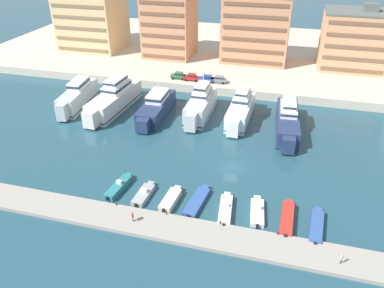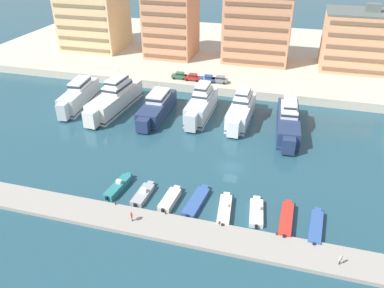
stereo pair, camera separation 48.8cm
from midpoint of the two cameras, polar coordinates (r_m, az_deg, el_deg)
The scene contains 31 objects.
ground_plane at distance 68.33m, azimuth 6.15°, elevation -3.53°, with size 400.00×400.00×0.00m, color #234C5B.
quay_promenade at distance 128.29m, azimuth 11.56°, elevation 13.18°, with size 180.00×70.00×2.16m, color beige.
pier_dock at distance 54.09m, azimuth 2.64°, elevation -13.78°, with size 120.00×5.27×0.63m, color #9E998E.
yacht_silver_far_left at distance 94.18m, azimuth -16.73°, elevation 7.04°, with size 5.49×18.30×7.85m.
yacht_ivory_left at distance 90.23m, azimuth -11.50°, elevation 6.83°, with size 6.31×22.03×9.01m.
yacht_navy_mid_left at distance 86.07m, azimuth -5.24°, elevation 5.65°, with size 5.12×18.83×6.84m.
yacht_silver_center_left at distance 84.98m, azimuth 1.57°, elevation 5.97°, with size 4.58×17.40×9.13m.
yacht_white_center at distance 83.75m, azimuth 7.66°, elevation 5.17°, with size 4.82×17.60×8.69m.
yacht_navy_center_right at distance 81.42m, azimuth 14.60°, elevation 3.45°, with size 5.58×20.75×8.03m.
motorboat_teal_far_left at distance 63.44m, azimuth -10.94°, elevation -6.37°, with size 2.39×7.33×1.64m.
motorboat_grey_left at distance 61.38m, azimuth -7.22°, elevation -7.56°, with size 2.21×6.51×1.41m.
motorboat_cream_mid_left at distance 59.77m, azimuth -3.11°, elevation -8.42°, with size 2.32×6.42×1.07m.
motorboat_blue_center_left at distance 59.53m, azimuth 0.92°, elevation -8.74°, with size 2.88×8.33×0.85m.
motorboat_cream_center at distance 58.16m, azimuth 5.24°, elevation -9.92°, with size 2.54×7.81×1.25m.
motorboat_white_center_right at distance 58.48m, azimuth 10.02°, elevation -10.15°, with size 2.63×7.12×1.30m.
motorboat_red_mid_right at distance 57.97m, azimuth 14.39°, elevation -11.03°, with size 1.95×8.27×1.03m.
motorboat_blue_right at distance 58.01m, azimuth 18.57°, elevation -11.88°, with size 2.30×8.10×0.89m.
car_green_far_left at distance 101.68m, azimuth -1.76°, elevation 10.43°, with size 4.17×2.06×1.80m.
car_red_left at distance 100.45m, azimuth 0.23°, elevation 10.18°, with size 4.13×1.99×1.80m.
car_blue_mid_left at distance 99.57m, azimuth 2.57°, elevation 9.96°, with size 4.11×1.93×1.80m.
car_grey_center_left at distance 99.13m, azimuth 4.41°, elevation 9.81°, with size 4.11×1.93×1.80m.
apartment_block_far_left at distance 131.00m, azimuth -14.84°, elevation 19.68°, with size 19.14×16.73×28.54m.
apartment_block_left at distance 119.99m, azimuth -3.05°, elevation 17.77°, with size 14.56×14.54×20.81m.
apartment_block_mid_left at distance 115.78m, azimuth 10.12°, elevation 17.01°, with size 19.36×13.17×21.28m.
apartment_block_center_left at distance 117.26m, azimuth 23.77°, elevation 14.28°, with size 17.83×14.31×17.84m.
pedestrian_near_edge at distance 52.94m, azimuth 21.94°, elevation -15.96°, with size 0.43×0.49×1.55m.
pedestrian_mid_deck at distance 55.78m, azimuth -8.95°, elevation -10.71°, with size 0.45×0.55×1.70m.
bollard_west at distance 59.47m, azimuth -11.36°, elevation -8.80°, with size 0.20×0.20×0.61m.
bollard_west_mid at distance 56.79m, azimuth -3.81°, elevation -10.36°, with size 0.20×0.20×0.61m.
bollard_east_mid at distance 55.20m, azimuth 4.42°, elevation -11.83°, with size 0.20×0.20×0.61m.
bollard_east at distance 54.79m, azimuth 13.03°, elevation -13.11°, with size 0.20×0.20×0.61m.
Camera 2 is at (8.21, -56.11, 38.08)m, focal length 35.00 mm.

